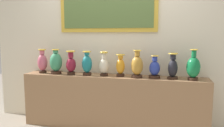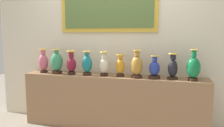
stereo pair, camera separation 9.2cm
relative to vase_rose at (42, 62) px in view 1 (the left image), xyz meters
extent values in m
cube|color=#99704C|center=(1.13, 0.02, -0.58)|extent=(2.74, 0.36, 0.81)
cube|color=beige|center=(1.13, 0.26, 0.58)|extent=(4.16, 0.10, 3.14)
cube|color=gold|center=(1.01, 0.20, 0.76)|extent=(1.52, 0.03, 0.57)
cube|color=#567139|center=(1.01, 0.18, 0.76)|extent=(1.40, 0.01, 0.45)
cylinder|color=#382319|center=(0.00, 0.00, -0.16)|extent=(0.12, 0.12, 0.04)
ellipsoid|color=#CC5972|center=(0.00, 0.00, -0.01)|extent=(0.15, 0.15, 0.26)
cylinder|color=#CC5972|center=(0.00, 0.00, 0.16)|extent=(0.07, 0.07, 0.07)
torus|color=gold|center=(0.00, 0.00, 0.20)|extent=(0.12, 0.12, 0.02)
cylinder|color=#382319|center=(0.25, -0.03, -0.15)|extent=(0.16, 0.16, 0.04)
ellipsoid|color=#388C60|center=(0.25, -0.03, 0.01)|extent=(0.19, 0.19, 0.28)
cylinder|color=#388C60|center=(0.25, -0.03, 0.18)|extent=(0.08, 0.08, 0.05)
torus|color=gold|center=(0.25, -0.03, 0.20)|extent=(0.12, 0.12, 0.02)
cylinder|color=#382319|center=(0.50, -0.04, -0.15)|extent=(0.12, 0.12, 0.04)
ellipsoid|color=maroon|center=(0.50, -0.04, -0.02)|extent=(0.15, 0.15, 0.21)
cylinder|color=maroon|center=(0.50, -0.04, 0.13)|extent=(0.08, 0.08, 0.10)
torus|color=gold|center=(0.50, -0.04, 0.18)|extent=(0.14, 0.14, 0.02)
cylinder|color=#382319|center=(0.76, -0.03, -0.15)|extent=(0.13, 0.13, 0.04)
ellipsoid|color=#19727A|center=(0.76, -0.03, 0.00)|extent=(0.15, 0.15, 0.26)
cylinder|color=#19727A|center=(0.76, -0.03, 0.15)|extent=(0.07, 0.07, 0.05)
torus|color=gold|center=(0.76, -0.03, 0.18)|extent=(0.13, 0.13, 0.02)
cylinder|color=#382319|center=(1.02, -0.01, -0.16)|extent=(0.12, 0.12, 0.04)
ellipsoid|color=beige|center=(1.02, -0.01, -0.03)|extent=(0.14, 0.14, 0.22)
cylinder|color=beige|center=(1.02, -0.01, 0.13)|extent=(0.06, 0.06, 0.09)
torus|color=gold|center=(1.02, -0.01, 0.17)|extent=(0.12, 0.12, 0.02)
cylinder|color=#382319|center=(1.26, -0.01, -0.15)|extent=(0.12, 0.12, 0.04)
ellipsoid|color=orange|center=(1.26, -0.01, -0.02)|extent=(0.13, 0.13, 0.22)
cylinder|color=orange|center=(1.26, -0.01, 0.12)|extent=(0.07, 0.07, 0.06)
torus|color=gold|center=(1.26, -0.01, 0.14)|extent=(0.13, 0.13, 0.02)
cylinder|color=#382319|center=(1.51, -0.04, -0.16)|extent=(0.15, 0.15, 0.04)
ellipsoid|color=#B27F2D|center=(1.51, -0.04, 0.00)|extent=(0.17, 0.17, 0.27)
cylinder|color=#B27F2D|center=(1.51, -0.04, 0.17)|extent=(0.07, 0.07, 0.08)
torus|color=gold|center=(1.51, -0.04, 0.21)|extent=(0.11, 0.11, 0.01)
cylinder|color=#382319|center=(1.75, -0.02, -0.15)|extent=(0.16, 0.16, 0.04)
ellipsoid|color=#263899|center=(1.75, -0.02, -0.03)|extent=(0.15, 0.15, 0.20)
cylinder|color=#263899|center=(1.75, -0.02, 0.10)|extent=(0.07, 0.07, 0.07)
torus|color=gold|center=(1.75, -0.02, 0.14)|extent=(0.11, 0.11, 0.01)
cylinder|color=#382319|center=(2.00, -0.01, -0.16)|extent=(0.14, 0.14, 0.03)
ellipsoid|color=black|center=(2.00, -0.01, -0.02)|extent=(0.13, 0.13, 0.24)
cylinder|color=black|center=(2.00, -0.01, 0.14)|extent=(0.07, 0.07, 0.08)
torus|color=gold|center=(2.00, -0.01, 0.17)|extent=(0.13, 0.13, 0.02)
cylinder|color=#382319|center=(2.26, -0.04, -0.16)|extent=(0.13, 0.13, 0.04)
ellipsoid|color=#14723D|center=(2.26, -0.04, 0.00)|extent=(0.18, 0.18, 0.28)
cylinder|color=#14723D|center=(2.26, -0.04, 0.19)|extent=(0.06, 0.06, 0.10)
torus|color=gold|center=(2.26, -0.04, 0.23)|extent=(0.10, 0.10, 0.01)
camera|label=1|loc=(1.90, -3.13, 0.43)|focal=35.61mm
camera|label=2|loc=(1.99, -3.10, 0.43)|focal=35.61mm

